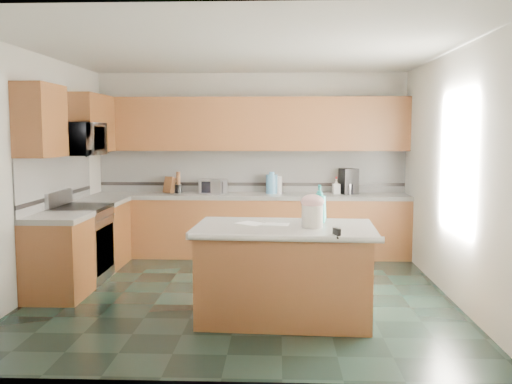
{
  "coord_description": "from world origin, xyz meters",
  "views": [
    {
      "loc": [
        0.42,
        -6.28,
        1.8
      ],
      "look_at": [
        0.15,
        0.35,
        1.12
      ],
      "focal_mm": 40.0,
      "sensor_mm": 36.0,
      "label": 1
    }
  ],
  "objects_px": {
    "soap_bottle_island": "(319,204)",
    "knife_block": "(169,185)",
    "island_top": "(284,229)",
    "toaster_oven": "(213,187)",
    "island_base": "(284,275)",
    "coffee_maker": "(349,181)",
    "treat_jar": "(312,216)"
  },
  "relations": [
    {
      "from": "knife_block",
      "to": "coffee_maker",
      "type": "xyz_separation_m",
      "value": [
        2.64,
        0.03,
        0.07
      ]
    },
    {
      "from": "island_base",
      "to": "toaster_oven",
      "type": "bearing_deg",
      "value": 112.47
    },
    {
      "from": "island_top",
      "to": "toaster_oven",
      "type": "relative_size",
      "value": 4.81
    },
    {
      "from": "soap_bottle_island",
      "to": "coffee_maker",
      "type": "height_order",
      "value": "soap_bottle_island"
    },
    {
      "from": "treat_jar",
      "to": "soap_bottle_island",
      "type": "bearing_deg",
      "value": 94.79
    },
    {
      "from": "soap_bottle_island",
      "to": "knife_block",
      "type": "relative_size",
      "value": 1.57
    },
    {
      "from": "treat_jar",
      "to": "knife_block",
      "type": "height_order",
      "value": "knife_block"
    },
    {
      "from": "toaster_oven",
      "to": "island_base",
      "type": "bearing_deg",
      "value": -51.05
    },
    {
      "from": "knife_block",
      "to": "toaster_oven",
      "type": "distance_m",
      "value": 0.65
    },
    {
      "from": "island_base",
      "to": "coffee_maker",
      "type": "relative_size",
      "value": 4.31
    },
    {
      "from": "coffee_maker",
      "to": "island_top",
      "type": "bearing_deg",
      "value": -125.8
    },
    {
      "from": "island_base",
      "to": "knife_block",
      "type": "distance_m",
      "value": 3.4
    },
    {
      "from": "island_top",
      "to": "island_base",
      "type": "bearing_deg",
      "value": -177.02
    },
    {
      "from": "island_top",
      "to": "toaster_oven",
      "type": "distance_m",
      "value": 3.08
    },
    {
      "from": "island_base",
      "to": "island_top",
      "type": "distance_m",
      "value": 0.46
    },
    {
      "from": "treat_jar",
      "to": "coffee_maker",
      "type": "height_order",
      "value": "coffee_maker"
    },
    {
      "from": "island_top",
      "to": "treat_jar",
      "type": "distance_m",
      "value": 0.31
    },
    {
      "from": "island_base",
      "to": "coffee_maker",
      "type": "height_order",
      "value": "coffee_maker"
    },
    {
      "from": "treat_jar",
      "to": "island_top",
      "type": "bearing_deg",
      "value": -176.83
    },
    {
      "from": "island_base",
      "to": "treat_jar",
      "type": "distance_m",
      "value": 0.66
    },
    {
      "from": "toaster_oven",
      "to": "coffee_maker",
      "type": "distance_m",
      "value": 1.99
    },
    {
      "from": "island_top",
      "to": "toaster_oven",
      "type": "xyz_separation_m",
      "value": [
        -1.03,
        2.9,
        0.13
      ]
    },
    {
      "from": "toaster_oven",
      "to": "island_top",
      "type": "bearing_deg",
      "value": -51.05
    },
    {
      "from": "treat_jar",
      "to": "toaster_oven",
      "type": "bearing_deg",
      "value": 134.75
    },
    {
      "from": "treat_jar",
      "to": "knife_block",
      "type": "bearing_deg",
      "value": 144.38
    },
    {
      "from": "knife_block",
      "to": "treat_jar",
      "type": "bearing_deg",
      "value": -35.9
    },
    {
      "from": "treat_jar",
      "to": "soap_bottle_island",
      "type": "xyz_separation_m",
      "value": [
        0.09,
        0.29,
        0.08
      ]
    },
    {
      "from": "soap_bottle_island",
      "to": "knife_block",
      "type": "bearing_deg",
      "value": 126.79
    },
    {
      "from": "island_base",
      "to": "toaster_oven",
      "type": "distance_m",
      "value": 3.13
    },
    {
      "from": "soap_bottle_island",
      "to": "coffee_maker",
      "type": "xyz_separation_m",
      "value": [
        0.62,
        2.73,
        -0.0
      ]
    },
    {
      "from": "soap_bottle_island",
      "to": "coffee_maker",
      "type": "bearing_deg",
      "value": 77.2
    },
    {
      "from": "island_top",
      "to": "coffee_maker",
      "type": "bearing_deg",
      "value": 74.76
    }
  ]
}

